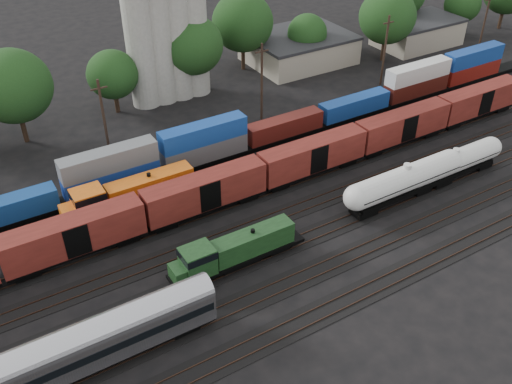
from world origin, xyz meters
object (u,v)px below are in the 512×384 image
passenger_coach (84,346)px  green_locomotive (231,252)px  tank_car_a (405,180)px  orange_locomotive (126,195)px  grain_silo (165,31)px

passenger_coach → green_locomotive: bearing=16.6°
tank_car_a → orange_locomotive: 33.23m
green_locomotive → passenger_coach: passenger_coach is taller
green_locomotive → passenger_coach: bearing=-163.4°
green_locomotive → grain_silo: bearing=74.0°
passenger_coach → grain_silo: grain_silo is taller
passenger_coach → tank_car_a: bearing=7.0°
passenger_coach → orange_locomotive: size_ratio=1.33×
tank_car_a → passenger_coach: 41.18m
green_locomotive → passenger_coach: 17.54m
tank_car_a → grain_silo: (-12.31, 41.00, 8.44)m
tank_car_a → grain_silo: grain_silo is taller
passenger_coach → orange_locomotive: (11.22, 20.00, -0.75)m
green_locomotive → grain_silo: 43.58m
green_locomotive → tank_car_a: 24.09m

